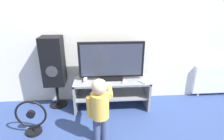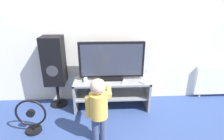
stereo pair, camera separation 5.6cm
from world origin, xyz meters
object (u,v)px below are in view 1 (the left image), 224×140
Objects in this scene: floor_fan at (32,119)px; radiator at (215,79)px; television at (111,61)px; remote_primary at (143,82)px; child at (100,106)px; game_console at (86,79)px; speaker_tower at (53,63)px; remote_secondary at (124,82)px.

radiator is at bearing 15.02° from floor_fan.
television is 8.11× the size of remote_primary.
remote_primary is (0.48, -0.19, -0.30)m from television.
child is 1.71× the size of floor_fan.
radiator reaches higher than floor_fan.
game_console is 0.58m from speaker_tower.
floor_fan is (-1.60, -0.41, -0.29)m from remote_primary.
television reaches higher than remote_secondary.
television is 1.20× the size of child.
television reaches higher than remote_primary.
remote_primary is at bearing -11.21° from speaker_tower.
child is at bearing -138.34° from remote_primary.
game_console reaches higher than floor_fan.
floor_fan is 0.60× the size of radiator.
game_console is 1.39× the size of remote_secondary.
remote_primary is at bearing -21.96° from television.
remote_secondary is 1.85m from radiator.
remote_secondary is 1.17m from speaker_tower.
game_console is (-0.42, -0.02, -0.28)m from television.
remote_secondary is (-0.30, 0.04, 0.00)m from remote_primary.
game_console is 0.96m from floor_fan.
radiator is at bearing 2.76° from speaker_tower.
television is 5.57× the size of game_console.
remote_primary is 0.30m from remote_secondary.
remote_primary is at bearing -10.76° from game_console.
child is (-0.68, -0.60, -0.00)m from remote_primary.
speaker_tower is 2.95m from radiator.
remote_secondary is at bearing 171.44° from remote_primary.
game_console is at bearing 168.16° from remote_secondary.
speaker_tower is (-1.41, 0.28, 0.27)m from remote_primary.
child is 1.18m from speaker_tower.
remote_primary is 1.46m from speaker_tower.
speaker_tower is 0.91m from floor_fan.
radiator reaches higher than remote_primary.
game_console is 0.81m from child.
speaker_tower is at bearing 129.60° from child.
child reaches higher than floor_fan.
television is at bearing 3.04° from game_console.
remote_primary is at bearing -8.56° from remote_secondary.
television is 0.60m from remote_primary.
floor_fan is at bearing -151.50° from television.
speaker_tower reaches higher than radiator.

